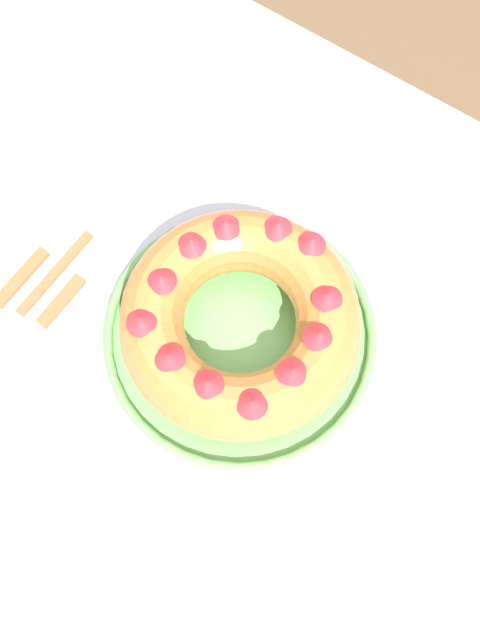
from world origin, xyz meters
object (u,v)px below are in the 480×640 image
object	(u,v)px
serving_dish	(240,334)
fork	(76,249)
cake_knife	(80,280)
bundt_cake	(240,320)
serving_knife	(43,253)

from	to	relation	value
serving_dish	fork	bearing A→B (deg)	-174.41
cake_knife	serving_dish	bearing A→B (deg)	18.79
cake_knife	fork	bearing A→B (deg)	140.06
bundt_cake	cake_knife	size ratio (longest dim) A/B	1.60
serving_knife	bundt_cake	bearing A→B (deg)	6.80
bundt_cake	serving_dish	bearing A→B (deg)	-58.43
serving_dish	cake_knife	size ratio (longest dim) A/B	1.92
serving_dish	fork	distance (m)	0.25
fork	cake_knife	distance (m)	0.05
serving_dish	fork	xyz separation A→B (m)	(-0.25, -0.02, -0.01)
fork	bundt_cake	bearing A→B (deg)	2.41
bundt_cake	serving_knife	xyz separation A→B (m)	(-0.28, -0.05, -0.06)
serving_dish	serving_knife	xyz separation A→B (m)	(-0.28, -0.05, -0.01)
cake_knife	serving_knife	bearing A→B (deg)	-177.67
serving_dish	serving_knife	world-z (taller)	serving_dish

